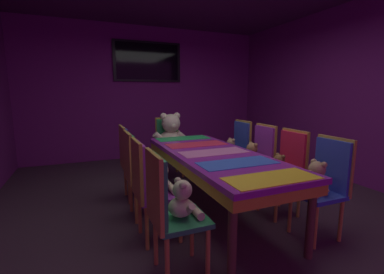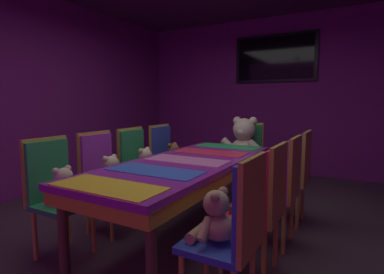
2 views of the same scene
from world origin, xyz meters
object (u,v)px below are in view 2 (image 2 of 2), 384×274
(chair_left_2, at_px, (136,162))
(chair_left_3, at_px, (164,155))
(banquet_table, at_px, (187,169))
(teddy_right_0, at_px, (215,219))
(teddy_left_3, at_px, (174,156))
(teddy_right_1, at_px, (248,198))
(chair_right_3, at_px, (298,168))
(teddy_left_0, at_px, (64,188))
(chair_right_1, at_px, (267,197))
(king_teddy_bear, at_px, (244,143))
(teddy_right_3, at_px, (284,169))
(teddy_left_1, at_px, (112,173))
(teddy_right_2, at_px, (269,179))
(teddy_left_2, at_px, (146,164))
(wall_tv, at_px, (275,58))
(chair_left_0, at_px, (53,184))
(chair_right_2, at_px, (285,180))
(throne_chair, at_px, (247,150))
(chair_right_0, at_px, (239,223))
(chair_left_1, at_px, (101,171))

(chair_left_2, bearing_deg, chair_left_3, 88.02)
(banquet_table, relative_size, teddy_right_0, 7.04)
(banquet_table, bearing_deg, teddy_left_3, 129.17)
(banquet_table, relative_size, teddy_right_1, 8.51)
(chair_right_3, bearing_deg, teddy_left_0, 47.13)
(chair_right_1, xyz_separation_m, king_teddy_bear, (-0.83, 1.83, 0.12))
(teddy_right_1, distance_m, teddy_right_3, 1.11)
(teddy_left_1, xyz_separation_m, teddy_right_3, (1.40, 1.09, -0.02))
(teddy_right_1, relative_size, teddy_right_2, 0.87)
(teddy_left_2, height_order, king_teddy_bear, king_teddy_bear)
(banquet_table, height_order, chair_left_3, chair_left_3)
(teddy_left_2, bearing_deg, teddy_right_0, -38.69)
(king_teddy_bear, height_order, wall_tv, wall_tv)
(teddy_right_3, bearing_deg, chair_right_3, 180.00)
(chair_left_0, height_order, teddy_left_3, chair_left_0)
(chair_right_2, bearing_deg, chair_left_2, -0.19)
(chair_right_3, bearing_deg, throne_chair, -46.18)
(teddy_left_3, xyz_separation_m, teddy_right_0, (1.35, -1.64, 0.01))
(chair_right_1, relative_size, teddy_right_1, 3.56)
(chair_right_1, bearing_deg, banquet_table, -18.37)
(teddy_left_0, relative_size, teddy_right_2, 1.01)
(teddy_right_2, xyz_separation_m, wall_tv, (-0.70, 2.84, 1.46))
(teddy_left_2, height_order, chair_right_0, chair_right_0)
(banquet_table, relative_size, chair_left_1, 2.39)
(teddy_left_1, bearing_deg, teddy_right_3, 37.89)
(banquet_table, distance_m, teddy_right_2, 0.75)
(teddy_left_2, relative_size, teddy_right_3, 1.18)
(teddy_left_1, relative_size, king_teddy_bear, 0.50)
(chair_left_1, distance_m, chair_left_3, 1.08)
(teddy_left_0, relative_size, teddy_right_3, 1.15)
(chair_left_2, distance_m, teddy_right_1, 1.62)
(chair_right_2, xyz_separation_m, teddy_right_2, (-0.14, 0.00, -0.01))
(banquet_table, distance_m, teddy_left_2, 0.75)
(teddy_left_0, height_order, king_teddy_bear, king_teddy_bear)
(teddy_left_0, xyz_separation_m, chair_right_0, (1.49, -0.01, 0.01))
(teddy_left_2, relative_size, teddy_left_3, 1.02)
(banquet_table, relative_size, teddy_left_0, 7.36)
(chair_left_1, bearing_deg, teddy_left_3, 81.20)
(teddy_left_0, bearing_deg, teddy_right_1, 21.41)
(chair_right_3, bearing_deg, wall_tv, -69.47)
(chair_left_0, xyz_separation_m, throne_chair, (0.82, 2.53, 0.00))
(chair_left_2, relative_size, chair_right_2, 1.00)
(banquet_table, bearing_deg, teddy_right_2, 21.08)
(teddy_right_2, height_order, throne_chair, throne_chair)
(chair_right_0, height_order, chair_right_1, same)
(chair_left_1, xyz_separation_m, chair_right_1, (1.67, -0.02, 0.00))
(teddy_left_3, bearing_deg, teddy_right_3, 0.42)
(teddy_right_1, bearing_deg, chair_right_0, 103.70)
(chair_right_2, xyz_separation_m, wall_tv, (-0.84, 2.84, 1.45))
(teddy_right_0, bearing_deg, chair_right_1, -106.05)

